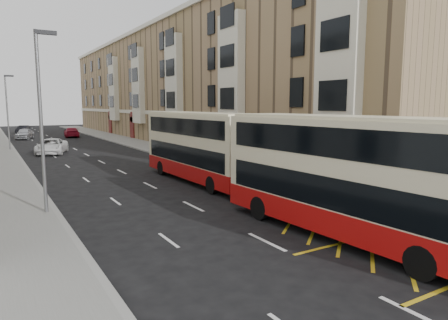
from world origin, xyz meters
TOP-DOWN VIEW (x-y plane):
  - ground at (0.00, 0.00)m, footprint 200.00×200.00m
  - pavement_right at (8.00, 30.00)m, footprint 4.00×120.00m
  - pavement_left at (-7.50, 30.00)m, footprint 3.00×120.00m
  - kerb_right at (6.00, 30.00)m, footprint 0.25×120.00m
  - kerb_left at (-6.00, 30.00)m, footprint 0.25×120.00m
  - road_markings at (0.00, 45.00)m, footprint 10.00×110.00m
  - terrace_right at (14.88, 45.38)m, footprint 10.75×79.00m
  - guard_railing at (6.25, 5.75)m, footprint 0.06×6.56m
  - street_lamp_near at (-6.35, 12.00)m, footprint 0.93×0.18m
  - street_lamp_far at (-6.35, 42.00)m, footprint 0.93×0.18m
  - double_decker_front at (2.83, 2.88)m, footprint 3.19×11.54m
  - double_decker_rear at (3.26, 15.56)m, footprint 2.74×11.26m
  - pedestrian_far at (7.06, 6.51)m, footprint 1.07×0.73m
  - white_van at (-2.86, 36.73)m, footprint 4.12×6.02m
  - car_silver at (-3.71, 57.88)m, footprint 3.26×5.06m
  - car_dark at (-2.90, 70.90)m, footprint 2.89×4.52m
  - car_red at (2.90, 58.22)m, footprint 2.73×5.36m

SIDE VIEW (x-z plane):
  - ground at x=0.00m, z-range 0.00..0.00m
  - road_markings at x=0.00m, z-range 0.00..0.01m
  - pavement_right at x=8.00m, z-range 0.00..0.15m
  - pavement_left at x=-7.50m, z-range 0.00..0.15m
  - kerb_right at x=6.00m, z-range 0.00..0.15m
  - kerb_left at x=-6.00m, z-range 0.00..0.15m
  - car_dark at x=-2.90m, z-range 0.00..1.41m
  - car_red at x=2.90m, z-range 0.00..1.49m
  - white_van at x=-2.86m, z-range 0.00..1.53m
  - car_silver at x=-3.71m, z-range 0.00..1.60m
  - guard_railing at x=6.25m, z-range 0.35..1.36m
  - pedestrian_far at x=7.06m, z-range 0.15..1.84m
  - double_decker_rear at x=3.26m, z-range 0.04..4.52m
  - double_decker_front at x=2.83m, z-range 0.04..4.60m
  - street_lamp_near at x=-6.35m, z-range 0.64..8.64m
  - street_lamp_far at x=-6.35m, z-range 0.64..8.64m
  - terrace_right at x=14.88m, z-range -0.10..15.15m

